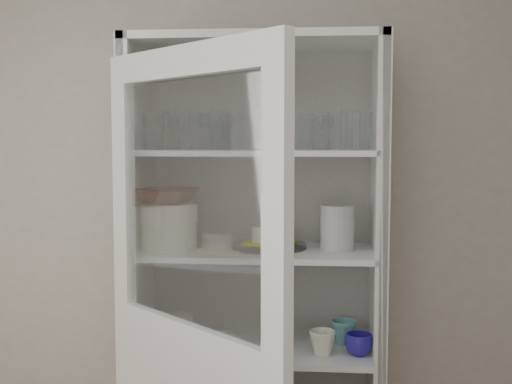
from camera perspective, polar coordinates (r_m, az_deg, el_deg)
The scene contains 34 objects.
wall_back at distance 2.84m, azimuth -3.65°, elevation -3.45°, with size 3.60×0.02×2.60m, color #A49A8B.
pantry_cabinet at distance 2.73m, azimuth 0.11°, elevation -11.47°, with size 1.00×0.45×2.10m.
tumbler_0 at distance 2.52m, azimuth -9.22°, elevation 5.33°, with size 0.07×0.07×0.14m, color silver.
tumbler_1 at distance 2.45m, azimuth -3.35°, elevation 5.44°, with size 0.07×0.07×0.15m, color silver.
tumbler_2 at distance 2.43m, azimuth -3.22°, elevation 5.53°, with size 0.08×0.08×0.15m, color silver.
tumbler_3 at distance 2.40m, azimuth 2.01°, elevation 5.25°, with size 0.06×0.06×0.13m, color silver.
tumbler_4 at distance 2.43m, azimuth 4.02°, elevation 5.39°, with size 0.07×0.07×0.14m, color silver.
tumbler_5 at distance 2.45m, azimuth 2.51°, elevation 5.31°, with size 0.07×0.07×0.13m, color silver.
tumbler_6 at distance 2.42m, azimuth 9.46°, elevation 5.34°, with size 0.07×0.07×0.14m, color silver.
tumbler_7 at distance 2.60m, azimuth -7.40°, elevation 5.12°, with size 0.06×0.06×0.12m, color silver.
tumbler_8 at distance 2.56m, azimuth -4.98°, elevation 5.40°, with size 0.07×0.07×0.15m, color silver.
tumbler_9 at distance 2.57m, azimuth -4.27°, elevation 5.42°, with size 0.07×0.07×0.15m, color silver.
tumbler_10 at distance 2.60m, azimuth -3.04°, elevation 5.15°, with size 0.06×0.06×0.12m, color silver.
tumbler_11 at distance 2.56m, azimuth 5.77°, elevation 5.43°, with size 0.07×0.07×0.15m, color silver.
goblet_0 at distance 2.70m, azimuth -7.96°, elevation 5.59°, with size 0.08×0.08×0.17m, color silver, non-canonical shape.
goblet_1 at distance 2.69m, azimuth -2.75°, elevation 5.60°, with size 0.07×0.07×0.17m, color silver, non-canonical shape.
goblet_2 at distance 2.69m, azimuth 0.42°, elevation 5.77°, with size 0.08×0.08×0.18m, color silver, non-canonical shape.
goblet_3 at distance 2.67m, azimuth 6.22°, elevation 5.50°, with size 0.07×0.07×0.16m, color silver, non-canonical shape.
plate_stack_front at distance 2.62m, azimuth -7.71°, elevation -3.79°, with size 0.23×0.23×0.11m, color white.
plate_stack_back at distance 2.75m, azimuth -8.38°, elevation -3.83°, with size 0.21×0.21×0.07m, color white.
cream_bowl at distance 2.61m, azimuth -7.73°, elevation -1.79°, with size 0.23×0.23×0.07m, color white.
terracotta_bowl at distance 2.60m, azimuth -7.74°, elevation -0.34°, with size 0.25×0.25×0.06m, color #5E2E18.
glass_platter at distance 2.61m, azimuth 1.22°, elevation -4.83°, with size 0.30×0.30×0.02m, color silver.
yellow_trivet at distance 2.61m, azimuth 1.22°, elevation -4.52°, with size 0.17×0.17×0.01m, color gold.
white_ramekin at distance 2.60m, azimuth 1.22°, elevation -3.70°, with size 0.15×0.15×0.06m, color white.
grey_bowl_stack at distance 2.58m, azimuth 7.25°, elevation -3.14°, with size 0.14×0.14×0.18m, color #B4B4B4.
mug_blue at distance 2.60m, azimuth 9.12°, elevation -13.23°, with size 0.11×0.11×0.09m, color navy.
mug_teal at distance 2.73m, azimuth 7.79°, elevation -12.23°, with size 0.11×0.11×0.10m, color #166F73.
mug_white at distance 2.58m, azimuth 5.91°, elevation -13.18°, with size 0.10×0.10×0.10m, color white.
teal_jar at distance 2.69m, azimuth 1.92°, elevation -12.22°, with size 0.09×0.09×0.11m.
measuring_cups at distance 2.68m, azimuth -6.80°, elevation -13.18°, with size 0.09×0.09×0.04m, color silver.
white_canister at distance 2.75m, azimuth -6.62°, elevation -11.89°, with size 0.10×0.10×0.11m, color white.
tumbler_12 at distance 2.47m, azimuth -3.15°, elevation 5.56°, with size 0.08×0.08×0.16m, color silver.
tumbler_13 at distance 2.52m, azimuth 8.34°, elevation 5.47°, with size 0.08×0.08×0.15m, color silver.
Camera 1 is at (0.41, -1.28, 1.70)m, focal length 45.00 mm.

